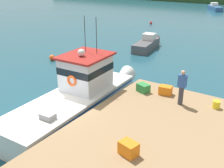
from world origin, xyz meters
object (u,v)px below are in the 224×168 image
main_fishing_boat (79,96)px  bait_bucket (216,104)px  mooring_buoy_spare_mooring (151,23)px  crate_stack_near_edge (165,90)px  deckhand_by_the_boat (182,87)px  moored_boat_far_right (214,8)px  crate_single_by_cleat (143,88)px  mooring_buoy_inshore (52,58)px  crate_stack_mid_dock (129,148)px  moored_boat_off_the_point (148,44)px

main_fishing_boat → bait_bucket: 6.49m
mooring_buoy_spare_mooring → crate_stack_near_edge: bearing=-62.2°
crate_stack_near_edge → deckhand_by_the_boat: bearing=-31.9°
main_fishing_boat → moored_boat_far_right: size_ratio=1.89×
crate_single_by_cleat → mooring_buoy_inshore: size_ratio=1.27×
moored_boat_far_right → mooring_buoy_inshore: 40.24m
crate_stack_near_edge → mooring_buoy_spare_mooring: crate_stack_near_edge is taller
moored_boat_far_right → bait_bucket: bearing=-75.5°
deckhand_by_the_boat → mooring_buoy_spare_mooring: 27.52m
moored_boat_far_right → mooring_buoy_inshore: size_ratio=11.11×
crate_stack_mid_dock → mooring_buoy_inshore: 15.11m
deckhand_by_the_boat → mooring_buoy_inshore: bearing=162.0°
crate_single_by_cleat → crate_stack_mid_dock: size_ratio=1.00×
crate_single_by_cleat → deckhand_by_the_boat: bearing=-7.7°
crate_single_by_cleat → moored_boat_off_the_point: 12.98m
crate_single_by_cleat → crate_stack_mid_dock: bearing=-67.5°
main_fishing_boat → moored_boat_far_right: bearing=96.5°
moored_boat_off_the_point → moored_boat_far_right: (-2.14, 32.28, 0.02)m
deckhand_by_the_boat → mooring_buoy_inshore: size_ratio=3.46×
moored_boat_far_right → main_fishing_boat: bearing=-83.5°
main_fishing_boat → moored_boat_far_right: 46.10m
main_fishing_boat → mooring_buoy_inshore: size_ratio=20.95×
bait_bucket → crate_single_by_cleat: bearing=-175.9°
crate_stack_mid_dock → mooring_buoy_inshore: crate_stack_mid_dock is taller
crate_stack_mid_dock → mooring_buoy_inshore: bearing=145.5°
bait_bucket → mooring_buoy_inshore: bait_bucket is taller
crate_stack_mid_dock → mooring_buoy_inshore: size_ratio=1.27×
deckhand_by_the_boat → mooring_buoy_inshore: deckhand_by_the_boat is taller
mooring_buoy_inshore → crate_stack_mid_dock: bearing=-34.5°
crate_single_by_cleat → moored_boat_far_right: (-7.80, 43.93, -0.92)m
deckhand_by_the_boat → crate_stack_near_edge: bearing=148.1°
deckhand_by_the_boat → mooring_buoy_spare_mooring: size_ratio=4.39×
deckhand_by_the_boat → moored_boat_far_right: deckhand_by_the_boat is taller
crate_stack_near_edge → moored_boat_off_the_point: 13.17m
crate_stack_near_edge → bait_bucket: bearing=-2.2°
bait_bucket → mooring_buoy_spare_mooring: (-14.79, 23.48, -1.18)m
main_fishing_boat → crate_single_by_cleat: 3.25m
crate_stack_mid_dock → mooring_buoy_spare_mooring: bearing=115.0°
main_fishing_boat → crate_stack_mid_dock: 5.42m
moored_boat_far_right → moored_boat_off_the_point: bearing=-86.2°
main_fishing_boat → moored_boat_off_the_point: main_fishing_boat is taller
main_fishing_boat → deckhand_by_the_boat: main_fishing_boat is taller
crate_stack_near_edge → deckhand_by_the_boat: deckhand_by_the_boat is taller
main_fishing_boat → crate_stack_mid_dock: size_ratio=16.46×
crate_stack_mid_dock → mooring_buoy_spare_mooring: size_ratio=1.61×
deckhand_by_the_boat → main_fishing_boat: bearing=-161.0°
bait_bucket → moored_boat_far_right: (-11.30, 43.67, -0.88)m
main_fishing_boat → deckhand_by_the_boat: bearing=19.0°
mooring_buoy_inshore → bait_bucket: bearing=-14.2°
crate_single_by_cleat → mooring_buoy_inshore: crate_single_by_cleat is taller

